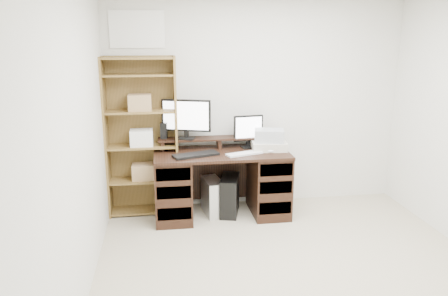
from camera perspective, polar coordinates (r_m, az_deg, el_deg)
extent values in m
cube|color=#B1A589|center=(3.82, 10.62, -17.89)|extent=(3.50, 4.00, 0.02)
cube|color=silver|center=(5.22, 4.22, 6.04)|extent=(3.50, 0.02, 2.50)
cube|color=silver|center=(3.20, -19.59, -0.35)|extent=(0.02, 4.00, 2.50)
cube|color=white|center=(5.03, -11.29, 14.97)|extent=(0.60, 0.01, 0.40)
cube|color=black|center=(4.88, -0.34, -0.72)|extent=(1.50, 0.70, 0.03)
cube|color=black|center=(4.95, -6.67, -5.14)|extent=(0.40, 0.66, 0.72)
cube|color=black|center=(5.09, 5.83, -4.55)|extent=(0.40, 0.66, 0.72)
cube|color=black|center=(5.30, -0.83, -3.26)|extent=(1.48, 0.02, 0.65)
cube|color=black|center=(4.72, -6.48, -8.53)|extent=(0.36, 0.01, 0.14)
cube|color=black|center=(4.63, -6.57, -5.80)|extent=(0.36, 0.01, 0.14)
cube|color=black|center=(4.56, -6.64, -3.44)|extent=(0.36, 0.01, 0.14)
cube|color=black|center=(4.86, 6.70, -7.79)|extent=(0.36, 0.01, 0.14)
cube|color=black|center=(4.78, 6.79, -5.13)|extent=(0.36, 0.01, 0.14)
cube|color=black|center=(4.71, 6.86, -2.84)|extent=(0.36, 0.01, 0.14)
cube|color=black|center=(5.03, -8.03, 0.38)|extent=(0.04, 0.20, 0.10)
cube|color=black|center=(5.08, -0.68, 0.65)|extent=(0.04, 0.20, 0.10)
cube|color=black|center=(5.20, 6.44, 0.89)|extent=(0.04, 0.20, 0.10)
cube|color=black|center=(5.06, -0.68, 1.30)|extent=(1.40, 0.22, 0.02)
cube|color=black|center=(5.00, -4.96, 1.29)|extent=(0.22, 0.19, 0.02)
cube|color=black|center=(5.00, -4.92, 2.01)|extent=(0.06, 0.05, 0.10)
cube|color=black|center=(4.96, -4.97, 4.26)|extent=(0.55, 0.21, 0.36)
cube|color=white|center=(4.94, -5.03, 4.22)|extent=(0.50, 0.17, 0.32)
cube|color=black|center=(5.07, 3.23, 0.12)|extent=(0.18, 0.15, 0.01)
cube|color=black|center=(5.08, 3.17, 0.74)|extent=(0.05, 0.03, 0.09)
cube|color=black|center=(5.04, 3.20, 2.60)|extent=(0.35, 0.07, 0.30)
cube|color=white|center=(5.02, 3.26, 2.56)|extent=(0.31, 0.04, 0.26)
cube|color=black|center=(5.02, -7.86, 2.24)|extent=(0.08, 0.08, 0.18)
cube|color=black|center=(4.73, -3.70, -0.90)|extent=(0.53, 0.31, 0.03)
cube|color=silver|center=(4.79, 2.66, -0.74)|extent=(0.43, 0.25, 0.02)
ellipsoid|color=silver|center=(4.88, 6.12, -0.36)|extent=(0.11, 0.08, 0.04)
cube|color=beige|center=(4.99, 5.89, 0.31)|extent=(0.41, 0.32, 0.10)
cube|color=#A0A6AB|center=(4.97, 5.92, 1.62)|extent=(0.37, 0.30, 0.14)
cube|color=silver|center=(5.09, -1.50, -6.34)|extent=(0.24, 0.43, 0.41)
cube|color=black|center=(5.08, 0.75, -6.18)|extent=(0.29, 0.48, 0.44)
cube|color=#19FF33|center=(4.85, 0.51, -6.04)|extent=(0.01, 0.01, 0.01)
cube|color=olive|center=(5.03, -15.12, 1.17)|extent=(0.02, 0.30, 1.80)
cube|color=olive|center=(4.99, -6.26, 1.50)|extent=(0.02, 0.30, 1.80)
cube|color=olive|center=(5.13, -10.65, 1.70)|extent=(0.80, 0.01, 1.80)
cube|color=olive|center=(5.26, -10.26, -7.92)|extent=(0.75, 0.28, 0.02)
cube|color=olive|center=(5.13, -10.44, -4.10)|extent=(0.75, 0.28, 0.02)
cube|color=olive|center=(5.02, -10.65, 0.23)|extent=(0.75, 0.28, 0.02)
cube|color=olive|center=(4.94, -10.87, 4.73)|extent=(0.75, 0.28, 0.02)
cube|color=olive|center=(4.89, -11.10, 9.35)|extent=(0.75, 0.28, 0.02)
cube|color=olive|center=(4.87, -11.21, 11.46)|extent=(0.75, 0.28, 0.02)
cube|color=#A07F54|center=(5.10, -10.50, -3.03)|extent=(0.25, 0.20, 0.18)
cube|color=white|center=(5.00, -10.71, 1.34)|extent=(0.25, 0.20, 0.18)
cube|color=#A07F54|center=(4.92, -10.93, 5.88)|extent=(0.25, 0.20, 0.18)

